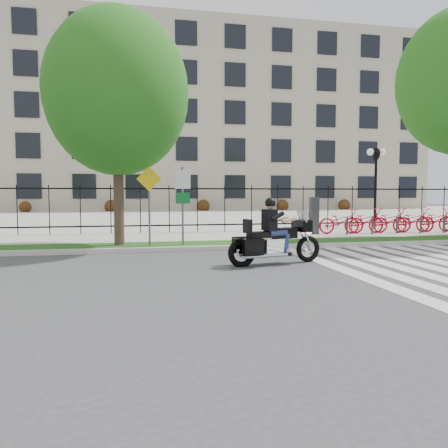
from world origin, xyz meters
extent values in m
plane|color=#3B3B3E|center=(0.00, 0.00, 0.00)|extent=(120.00, 120.00, 0.00)
cube|color=#BBB8B0|center=(0.00, 4.10, 0.07)|extent=(60.00, 0.20, 0.15)
cube|color=#1E4D13|center=(0.00, 4.95, 0.07)|extent=(60.00, 1.50, 0.15)
cube|color=#A9A69E|center=(0.00, 7.45, 0.07)|extent=(60.00, 3.50, 0.15)
cube|color=#A9A69E|center=(0.00, 25.00, 0.05)|extent=(80.00, 34.00, 0.10)
cube|color=#ADA38C|center=(0.00, 45.00, 10.00)|extent=(60.00, 20.00, 20.00)
cylinder|color=black|center=(10.00, 12.00, 2.00)|extent=(0.14, 0.14, 4.00)
cylinder|color=black|center=(10.00, 12.00, 3.90)|extent=(0.06, 0.70, 0.70)
sphere|color=white|center=(9.65, 12.00, 4.00)|extent=(0.36, 0.36, 0.36)
sphere|color=white|center=(10.35, 12.00, 4.00)|extent=(0.36, 0.36, 0.36)
cylinder|color=#38281E|center=(-3.11, 4.95, 1.88)|extent=(0.32, 0.32, 3.45)
ellipsoid|color=#205713|center=(-3.11, 4.95, 4.95)|extent=(4.50, 4.50, 5.18)
cube|color=#2D2D33|center=(4.48, 7.20, 0.90)|extent=(0.35, 0.25, 1.50)
imported|color=red|center=(5.68, 7.20, 0.66)|extent=(1.95, 0.68, 1.03)
cylinder|color=#2D2D33|center=(5.68, 6.70, 0.50)|extent=(0.08, 0.08, 0.70)
imported|color=red|center=(6.78, 7.20, 0.66)|extent=(1.95, 0.68, 1.03)
cylinder|color=#2D2D33|center=(6.78, 6.70, 0.50)|extent=(0.08, 0.08, 0.70)
imported|color=red|center=(7.88, 7.20, 0.66)|extent=(1.95, 0.68, 1.03)
cylinder|color=#2D2D33|center=(7.88, 6.70, 0.50)|extent=(0.08, 0.08, 0.70)
imported|color=red|center=(8.98, 7.20, 0.66)|extent=(1.95, 0.68, 1.03)
cylinder|color=#2D2D33|center=(8.98, 6.70, 0.50)|extent=(0.08, 0.08, 0.70)
imported|color=red|center=(10.08, 7.20, 0.66)|extent=(1.95, 0.68, 1.03)
cylinder|color=#2D2D33|center=(10.08, 6.70, 0.50)|extent=(0.08, 0.08, 0.70)
cylinder|color=#59595B|center=(-1.11, 4.60, 1.40)|extent=(0.07, 0.07, 2.50)
cube|color=white|center=(-1.11, 4.56, 2.25)|extent=(0.50, 0.03, 0.60)
cube|color=#0C6626|center=(-1.11, 4.56, 1.65)|extent=(0.45, 0.03, 0.35)
cylinder|color=#59595B|center=(-2.16, 4.60, 1.35)|extent=(0.07, 0.07, 2.40)
cube|color=yellow|center=(-2.16, 4.56, 2.25)|extent=(0.78, 0.03, 0.78)
torus|color=black|center=(1.85, 1.38, 0.34)|extent=(0.71, 0.27, 0.70)
torus|color=black|center=(-0.04, 0.98, 0.34)|extent=(0.75, 0.30, 0.74)
cube|color=black|center=(1.65, 1.34, 0.96)|extent=(0.41, 0.61, 0.30)
cube|color=#26262B|center=(1.72, 1.35, 1.20)|extent=(0.25, 0.53, 0.31)
cube|color=silver|center=(0.86, 1.17, 0.46)|extent=(0.67, 0.46, 0.41)
cube|color=black|center=(1.15, 1.23, 0.79)|extent=(0.62, 0.45, 0.26)
cube|color=black|center=(0.51, 1.10, 0.77)|extent=(0.77, 0.50, 0.14)
cube|color=black|center=(0.11, 1.02, 0.99)|extent=(0.17, 0.36, 0.34)
cube|color=black|center=(0.17, 0.72, 0.51)|extent=(0.53, 0.26, 0.41)
cube|color=black|center=(0.05, 1.31, 0.51)|extent=(0.53, 0.26, 0.41)
cube|color=black|center=(0.71, 1.14, 1.13)|extent=(0.32, 0.45, 0.53)
sphere|color=tan|center=(0.74, 1.15, 1.52)|extent=(0.23, 0.23, 0.23)
sphere|color=black|center=(0.74, 1.15, 1.56)|extent=(0.27, 0.27, 0.27)
camera|label=1|loc=(-2.56, -9.35, 1.80)|focal=35.00mm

